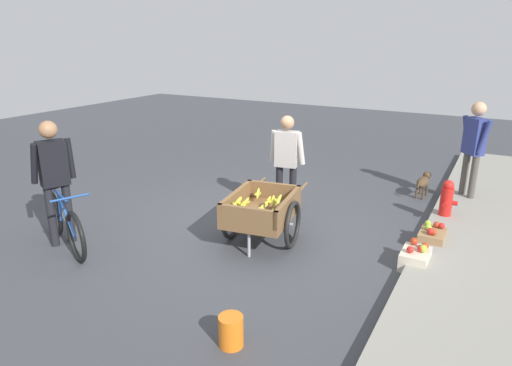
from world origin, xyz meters
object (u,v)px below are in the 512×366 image
Objects in this scene: fruit_cart at (261,212)px; bystander_person at (474,143)px; mixed_fruit_crate at (415,258)px; vendor_person at (287,156)px; bicycle at (64,223)px; dog at (423,182)px; cyclist_person at (54,172)px; apple_crate at (432,238)px; plastic_bucket at (231,331)px; fire_hydrant at (446,202)px.

fruit_cart is 3.87m from bystander_person.
vendor_person is at bearing -111.83° from mixed_fruit_crate.
bicycle is 2.30× the size of dog.
cyclist_person is 4.70m from mixed_fruit_crate.
fruit_cart is at bearing -64.71° from apple_crate.
cyclist_person is 0.99× the size of bystander_person.
cyclist_person is (2.48, -2.16, 0.09)m from vendor_person.
plastic_bucket is at bearing -16.35° from bystander_person.
fire_hydrant is 1.52× the size of mixed_fruit_crate.
bicycle is 6.36m from bystander_person.
bystander_person is at bearing 173.68° from apple_crate.
bicycle is at bearing -57.45° from fruit_cart.
bicycle reaches higher than mixed_fruit_crate.
fire_hydrant is at bearing -10.00° from bystander_person.
mixed_fruit_crate is at bearing -6.44° from bystander_person.
fruit_cart is at bearing 8.63° from vendor_person.
fire_hydrant is 0.39× the size of bystander_person.
dog is 1.18m from fire_hydrant.
plastic_bucket is at bearing 16.95° from vendor_person.
cyclist_person is (-0.06, -0.14, 0.66)m from bicycle.
fire_hydrant is 2.24× the size of plastic_bucket.
apple_crate is (-3.03, 1.27, -0.02)m from plastic_bucket.
cyclist_person is at bearing -60.13° from fruit_cart.
dog is 2.76m from mixed_fruit_crate.
fire_hydrant is at bearing 109.44° from vendor_person.
vendor_person is at bearing -70.56° from fire_hydrant.
mixed_fruit_crate reaches higher than apple_crate.
cyclist_person is at bearing -53.48° from fire_hydrant.
fruit_cart is at bearing -27.98° from dog.
fruit_cart reaches higher than mixed_fruit_crate.
vendor_person is 3.54× the size of mixed_fruit_crate.
plastic_bucket is at bearing -22.71° from apple_crate.
fruit_cart is at bearing -82.04° from mixed_fruit_crate.
plastic_bucket is (2.05, 0.80, -0.29)m from fruit_cart.
bicycle reaches higher than apple_crate.
mixed_fruit_crate is (2.73, 0.38, -0.14)m from dog.
apple_crate is at bearing 12.98° from dog.
bystander_person reaches higher than mixed_fruit_crate.
bystander_person is (-4.39, 4.63, 0.01)m from cyclist_person.
fire_hydrant is 1.32m from bystander_person.
plastic_bucket is (5.06, -0.80, -0.12)m from dog.
vendor_person reaches higher than apple_crate.
apple_crate is (-2.32, 4.40, -0.89)m from cyclist_person.
cyclist_person is 5.64× the size of plastic_bucket.
fruit_cart is 2.03m from mixed_fruit_crate.
bicycle is 5.82m from dog.
dog is 2.09m from apple_crate.
vendor_person is 2.66m from dog.
vendor_person is at bearing -163.05° from plastic_bucket.
fire_hydrant is 0.99m from apple_crate.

